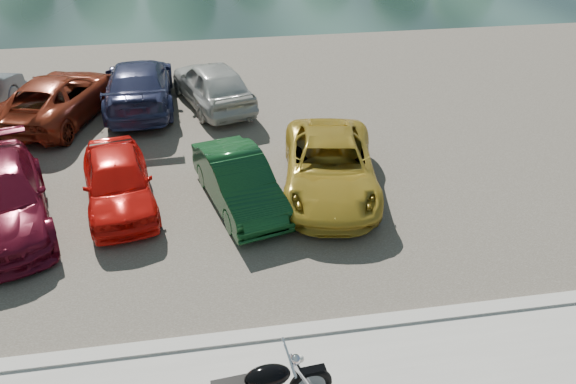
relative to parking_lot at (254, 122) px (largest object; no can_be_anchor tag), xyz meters
name	(u,v)px	position (x,y,z in m)	size (l,w,h in m)	color
kerb	(311,331)	(0.00, -9.00, 0.05)	(60.00, 0.30, 0.14)	#A7A59D
parking_lot	(254,122)	(0.00, 0.00, 0.00)	(60.00, 18.00, 0.04)	#48423A
car_3	(0,198)	(-6.09, -4.65, 0.70)	(1.91, 4.71, 1.37)	#5C0D1F
car_4	(118,181)	(-3.63, -4.23, 0.66)	(1.52, 3.77, 1.28)	red
car_5	(239,181)	(-0.85, -4.63, 0.63)	(1.29, 3.70, 1.22)	#103D1B
car_6	(330,166)	(1.38, -4.36, 0.68)	(2.19, 4.74, 1.32)	gold
car_10	(59,97)	(-5.89, 1.20, 0.72)	(2.31, 5.00, 1.39)	maroon
car_11	(139,84)	(-3.51, 1.80, 0.77)	(2.10, 5.17, 1.50)	navy
car_12	(212,84)	(-1.18, 1.49, 0.76)	(1.74, 4.33, 1.47)	beige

